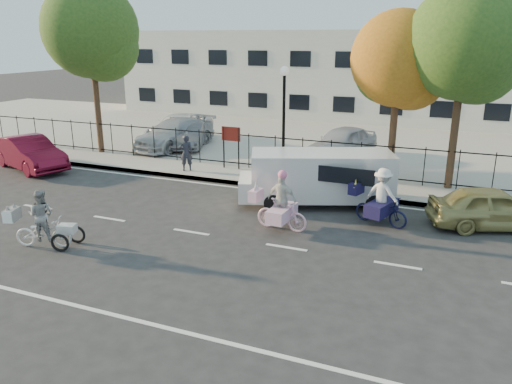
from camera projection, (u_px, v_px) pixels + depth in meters
The scene contains 23 objects.
ground at pixel (191, 232), 14.89m from camera, with size 120.00×120.00×0.00m, color #333334.
road_markings at pixel (191, 232), 14.89m from camera, with size 60.00×9.52×0.01m, color silver, non-canonical shape.
curb at pixel (256, 185), 19.33m from camera, with size 60.00×0.10×0.15m, color #A8A399.
sidewalk at pixel (265, 178), 20.25m from camera, with size 60.00×2.20×0.15m, color #A8A399.
parking_lot at pixel (323, 139), 28.11m from camera, with size 60.00×15.60×0.15m, color #A8A399.
iron_fence at pixel (275, 153), 20.98m from camera, with size 58.00×0.06×1.50m, color black, non-canonical shape.
building at pixel (360, 74), 36.07m from camera, with size 34.00×10.00×6.00m, color silver.
lamppost at pixel (284, 102), 19.78m from camera, with size 0.36×0.36×4.33m.
street_sign at pixel (231, 139), 21.14m from camera, with size 0.85×0.06×1.80m.
zebra_trike at pixel (43, 225), 13.69m from camera, with size 1.92×1.19×1.65m.
unicorn_bike at pixel (281, 208), 14.90m from camera, with size 1.85×1.30×1.86m.
bull_bike at pixel (381, 202), 15.31m from camera, with size 1.99×1.41×1.80m.
white_van at pixel (319, 176), 17.09m from camera, with size 5.65×3.37×1.85m.
red_sedan at pixel (30, 153), 21.78m from camera, with size 1.52×4.36×1.44m, color maroon.
gold_sedan at pixel (493, 208), 15.05m from camera, with size 1.51×3.76×1.28m, color tan.
pedestrian at pixel (186, 153), 20.94m from camera, with size 0.56×0.37×1.53m, color black.
lot_car_a at pixel (175, 134), 25.35m from camera, with size 2.01×4.95×1.44m, color #ABAFB3.
lot_car_b at pixel (179, 129), 26.57m from camera, with size 2.44×5.29×1.47m, color white.
lot_car_c at pixel (190, 135), 25.44m from camera, with size 1.30×3.74×1.23m, color #52545A.
lot_car_d at pixel (342, 143), 23.16m from camera, with size 1.72×4.28×1.46m, color #AAACB2.
tree_west at pixel (94, 35), 22.96m from camera, with size 4.41×4.41×8.09m.
tree_mid at pixel (403, 64), 18.62m from camera, with size 3.62×3.60×6.60m.
tree_east at pixel (469, 48), 17.27m from camera, with size 4.06×4.06×7.45m.
Camera 1 is at (7.05, -12.08, 5.58)m, focal length 35.00 mm.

